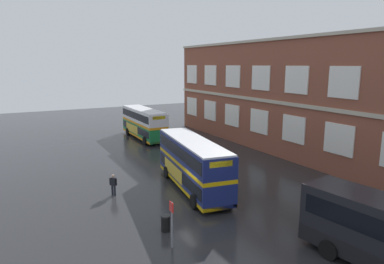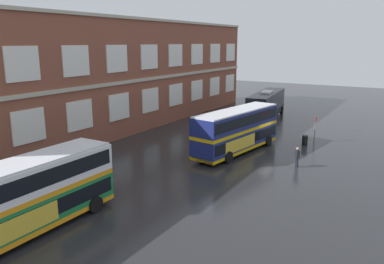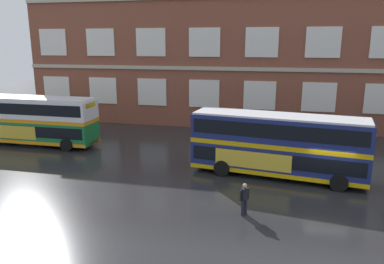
{
  "view_description": "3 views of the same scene",
  "coord_description": "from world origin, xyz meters",
  "views": [
    {
      "loc": [
        20.44,
        -11.55,
        10.02
      ],
      "look_at": [
        -8.89,
        4.27,
        3.42
      ],
      "focal_mm": 32.04,
      "sensor_mm": 36.0,
      "label": 1
    },
    {
      "loc": [
        -34.89,
        -12.77,
        10.19
      ],
      "look_at": [
        -8.67,
        2.77,
        2.91
      ],
      "focal_mm": 35.41,
      "sensor_mm": 36.0,
      "label": 2
    },
    {
      "loc": [
        -3.29,
        -22.48,
        8.55
      ],
      "look_at": [
        -9.01,
        2.52,
        2.33
      ],
      "focal_mm": 34.83,
      "sensor_mm": 36.0,
      "label": 3
    }
  ],
  "objects": [
    {
      "name": "waiting_passenger",
      "position": [
        -4.6,
        -4.96,
        0.93
      ],
      "size": [
        0.5,
        0.55,
        1.7
      ],
      "color": "black",
      "rests_on": "ground"
    },
    {
      "name": "ground_plane",
      "position": [
        0.0,
        2.0,
        0.0
      ],
      "size": [
        120.0,
        120.0,
        0.0
      ],
      "primitive_type": "plane",
      "color": "#232326"
    },
    {
      "name": "brick_terminal_building",
      "position": [
        -2.16,
        17.98,
        6.26
      ],
      "size": [
        54.8,
        8.19,
        12.81
      ],
      "color": "brown",
      "rests_on": "ground"
    },
    {
      "name": "bus_stand_flag",
      "position": [
        4.59,
        -4.25,
        1.64
      ],
      "size": [
        0.44,
        0.1,
        2.7
      ],
      "color": "slate",
      "rests_on": "ground"
    },
    {
      "name": "touring_coach",
      "position": [
        13.38,
        4.23,
        1.91
      ],
      "size": [
        12.23,
        4.07,
        3.8
      ],
      "color": "black",
      "rests_on": "ground"
    },
    {
      "name": "double_decker_middle",
      "position": [
        -3.07,
        1.19,
        2.15
      ],
      "size": [
        11.26,
        4.17,
        4.07
      ],
      "color": "navy",
      "rests_on": "ground"
    },
    {
      "name": "station_litter_bin",
      "position": [
        2.62,
        -3.77,
        0.52
      ],
      "size": [
        0.6,
        0.6,
        1.03
      ],
      "color": "black",
      "rests_on": "ground"
    },
    {
      "name": "double_decker_near",
      "position": [
        -23.31,
        4.54,
        2.15
      ],
      "size": [
        11.02,
        2.93,
        4.07
      ],
      "color": "#197038",
      "rests_on": "ground"
    }
  ]
}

